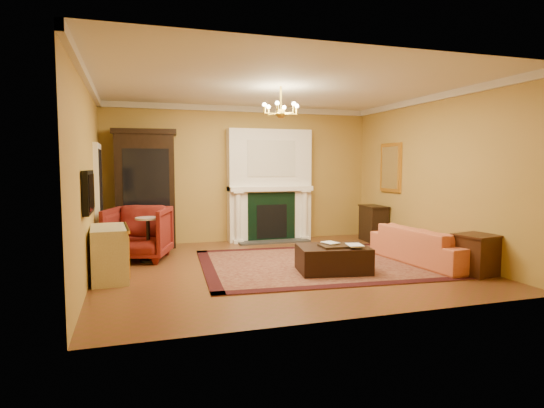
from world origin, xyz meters
name	(u,v)px	position (x,y,z in m)	size (l,w,h in m)	color
floor	(281,267)	(0.00, 0.00, -0.01)	(6.00, 5.50, 0.02)	brown
ceiling	(281,86)	(0.00, 0.00, 3.01)	(6.00, 5.50, 0.02)	silver
wall_back	(242,174)	(0.00, 2.76, 1.50)	(6.00, 0.02, 3.00)	#B38C40
wall_front	(361,185)	(0.00, -2.76, 1.50)	(6.00, 0.02, 3.00)	#B38C40
wall_left	(87,179)	(-3.01, 0.00, 1.50)	(0.02, 5.50, 3.00)	#B38C40
wall_right	(433,176)	(3.01, 0.00, 1.50)	(0.02, 5.50, 3.00)	#B38C40
fireplace	(270,188)	(0.60, 2.57, 1.19)	(1.90, 0.70, 2.50)	white
crown_molding	(264,98)	(0.00, 0.96, 2.94)	(6.00, 5.50, 0.12)	silver
doorway	(99,201)	(-2.95, 1.70, 1.05)	(0.08, 1.05, 2.10)	white
tv_panel	(88,192)	(-2.95, -0.60, 1.35)	(0.09, 0.95, 0.58)	black
gilt_mirror	(391,168)	(2.97, 1.40, 1.65)	(0.06, 0.76, 1.05)	gold
chandelier	(281,110)	(0.00, 0.00, 2.61)	(0.63, 0.55, 0.53)	gold
oriental_rug	(324,263)	(0.79, -0.04, 0.01)	(4.22, 3.16, 0.02)	#400F0D
china_cabinet	(146,192)	(-2.09, 2.49, 1.16)	(1.16, 0.53, 2.33)	black
wingback_armchair	(139,231)	(-2.28, 1.24, 0.53)	(1.03, 0.97, 1.06)	maroon
pedestal_table	(148,236)	(-2.12, 1.03, 0.46)	(0.44, 0.44, 0.79)	black
commode	(109,253)	(-2.73, -0.07, 0.40)	(0.50, 1.06, 0.79)	beige
coral_sofa	(426,239)	(2.49, -0.55, 0.42)	(2.16, 0.63, 0.84)	#D26E42
end_table	(477,256)	(2.72, -1.50, 0.30)	(0.52, 0.52, 0.61)	#35170E
console_table	(373,224)	(2.78, 1.76, 0.39)	(0.40, 0.69, 0.77)	black
leather_ottoman	(333,259)	(0.65, -0.69, 0.22)	(1.09, 0.80, 0.41)	black
ottoman_tray	(336,246)	(0.67, -0.77, 0.44)	(0.49, 0.38, 0.03)	black
book_a	(326,236)	(0.53, -0.66, 0.59)	(0.20, 0.02, 0.26)	gray
book_b	(348,236)	(0.79, -0.91, 0.61)	(0.23, 0.02, 0.31)	gray
topiary_left	(245,175)	(0.01, 2.53, 1.48)	(0.17, 0.17, 0.46)	gray
topiary_right	(298,177)	(1.26, 2.53, 1.44)	(0.14, 0.14, 0.38)	gray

